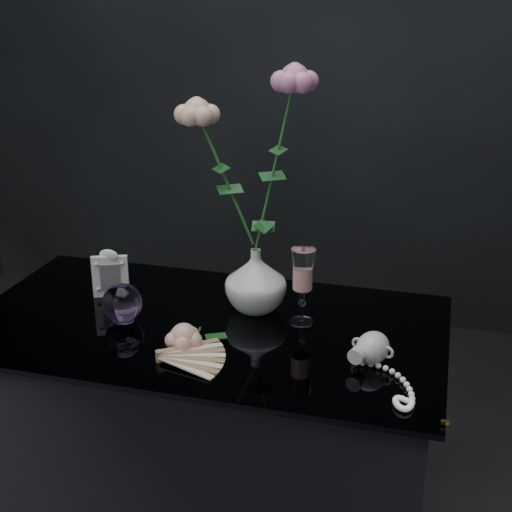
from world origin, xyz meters
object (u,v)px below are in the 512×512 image
(vase, at_px, (256,280))
(wine_glass, at_px, (302,287))
(loose_rose, at_px, (184,337))
(picture_frame, at_px, (110,273))
(pearl_jar, at_px, (373,346))
(paperweight, at_px, (122,303))

(vase, distance_m, wine_glass, 0.12)
(wine_glass, xyz_separation_m, loose_rose, (-0.21, -0.18, -0.06))
(vase, relative_size, picture_frame, 1.23)
(loose_rose, relative_size, pearl_jar, 0.72)
(paperweight, height_order, loose_rose, paperweight)
(paperweight, bearing_deg, vase, 26.87)
(picture_frame, relative_size, loose_rose, 0.71)
(wine_glass, relative_size, pearl_jar, 0.75)
(vase, xyz_separation_m, loose_rose, (-0.09, -0.22, -0.04))
(picture_frame, xyz_separation_m, paperweight, (0.08, -0.12, -0.02))
(paperweight, bearing_deg, loose_rose, -25.89)
(paperweight, relative_size, pearl_jar, 0.38)
(vase, xyz_separation_m, picture_frame, (-0.35, -0.02, -0.01))
(loose_rose, xyz_separation_m, pearl_jar, (0.38, 0.05, 0.00))
(vase, relative_size, loose_rose, 0.88)
(paperweight, bearing_deg, wine_glass, 13.95)
(vase, relative_size, wine_glass, 0.84)
(loose_rose, bearing_deg, vase, 70.36)
(picture_frame, height_order, loose_rose, picture_frame)
(wine_glass, bearing_deg, pearl_jar, -37.37)
(paperweight, distance_m, pearl_jar, 0.56)
(paperweight, distance_m, loose_rose, 0.20)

